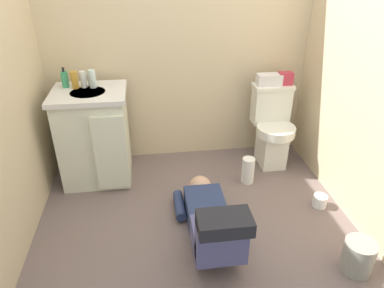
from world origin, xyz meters
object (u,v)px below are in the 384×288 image
at_px(bottle_amber, 75,80).
at_px(faucet, 89,80).
at_px(vanity_cabinet, 95,136).
at_px(toilet_paper_roll, 320,201).
at_px(soap_dispenser, 65,79).
at_px(bottle_white, 83,79).
at_px(toilet, 272,127).
at_px(bottle_clear, 92,79).
at_px(toiletry_bag, 285,78).
at_px(paper_towel_roll, 248,170).
at_px(tissue_box, 269,80).
at_px(person_plumber, 211,221).
at_px(trash_can, 358,256).

bearing_deg(bottle_amber, faucet, 29.55).
xyz_separation_m(vanity_cabinet, toilet_paper_roll, (1.79, -0.67, -0.37)).
bearing_deg(faucet, soap_dispenser, -173.99).
height_order(bottle_white, toilet_paper_roll, bottle_white).
relative_size(toilet, bottle_clear, 5.05).
height_order(toiletry_bag, paper_towel_roll, toiletry_bag).
relative_size(tissue_box, toilet_paper_roll, 2.00).
bearing_deg(toiletry_bag, bottle_white, -178.59).
distance_m(faucet, tissue_box, 1.56).
distance_m(tissue_box, bottle_amber, 1.67).
bearing_deg(paper_towel_roll, bottle_white, 164.77).
bearing_deg(tissue_box, vanity_cabinet, -174.63).
bearing_deg(toilet, soap_dispenser, 177.77).
distance_m(toilet, tissue_box, 0.44).
xyz_separation_m(toiletry_bag, bottle_amber, (-1.82, -0.06, 0.09)).
distance_m(faucet, toiletry_bag, 1.71).
xyz_separation_m(toilet, soap_dispenser, (-1.80, 0.07, 0.52)).
height_order(vanity_cabinet, toilet_paper_roll, vanity_cabinet).
bearing_deg(bottle_white, faucet, 47.16).
bearing_deg(bottle_amber, person_plumber, -46.74).
height_order(faucet, toiletry_bag, faucet).
bearing_deg(vanity_cabinet, toiletry_bag, 4.90).
relative_size(soap_dispenser, bottle_clear, 1.12).
relative_size(toilet, tissue_box, 3.41).
relative_size(person_plumber, toilet_paper_roll, 9.68).
bearing_deg(soap_dispenser, toilet_paper_roll, -21.95).
bearing_deg(bottle_clear, faucet, 121.77).
bearing_deg(tissue_box, faucet, -179.98).
xyz_separation_m(bottle_clear, trash_can, (1.70, -1.40, -0.78)).
bearing_deg(toilet_paper_roll, vanity_cabinet, 159.38).
relative_size(tissue_box, bottle_white, 1.62).
height_order(faucet, paper_towel_roll, faucet).
bearing_deg(tissue_box, trash_can, -83.35).
bearing_deg(person_plumber, trash_can, -23.51).
xyz_separation_m(vanity_cabinet, soap_dispenser, (-0.19, 0.13, 0.47)).
relative_size(vanity_cabinet, bottle_clear, 5.52).
distance_m(person_plumber, paper_towel_roll, 0.81).
distance_m(person_plumber, bottle_clear, 1.49).
xyz_separation_m(bottle_amber, paper_towel_roll, (1.41, -0.35, -0.77)).
relative_size(faucet, soap_dispenser, 0.60).
height_order(person_plumber, paper_towel_roll, person_plumber).
relative_size(faucet, bottle_white, 0.74).
distance_m(toilet, toilet_paper_roll, 0.82).
height_order(toilet, soap_dispenser, soap_dispenser).
relative_size(faucet, tissue_box, 0.45).
relative_size(vanity_cabinet, person_plumber, 0.77).
relative_size(soap_dispenser, bottle_amber, 1.17).
bearing_deg(toilet, person_plumber, -127.41).
distance_m(tissue_box, bottle_clear, 1.53).
distance_m(trash_can, toilet_paper_roll, 0.65).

